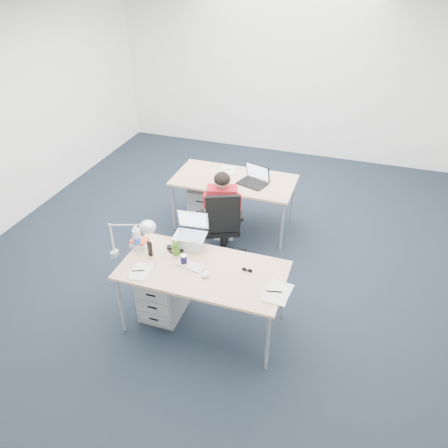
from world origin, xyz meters
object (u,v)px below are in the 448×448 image
object	(u,v)px
book_stack	(140,243)
sunglasses	(247,270)
wireless_keyboard	(190,265)
desk_near	(203,273)
desk_far	(234,182)
headphones	(175,249)
dark_laptop	(253,175)
drawer_pedestal_near	(164,292)
water_bottle	(137,238)
drawer_pedestal_far	(207,203)
seated_person	(223,210)
silver_laptop	(190,232)
can_koozie	(184,259)
far_cup	(257,173)
computer_mouse	(206,274)
desk_lamp	(126,238)
bear_figurine	(176,248)
office_chair	(222,238)
cordless_phone	(150,249)

from	to	relation	value
book_stack	sunglasses	size ratio (longest dim) A/B	1.65
wireless_keyboard	desk_near	bearing A→B (deg)	7.89
desk_far	book_stack	xyz separation A→B (m)	(-0.47, -1.74, 0.09)
headphones	dark_laptop	size ratio (longest dim) A/B	0.53
wireless_keyboard	drawer_pedestal_near	bearing A→B (deg)	-172.53
desk_near	wireless_keyboard	bearing A→B (deg)	175.44
desk_near	water_bottle	distance (m)	0.78
dark_laptop	drawer_pedestal_far	bearing A→B (deg)	-167.96
wireless_keyboard	dark_laptop	xyz separation A→B (m)	(0.12, 1.82, 0.12)
drawer_pedestal_near	wireless_keyboard	world-z (taller)	wireless_keyboard
desk_far	seated_person	world-z (taller)	seated_person
drawer_pedestal_near	silver_laptop	size ratio (longest dim) A/B	1.61
drawer_pedestal_near	sunglasses	distance (m)	1.00
can_koozie	far_cup	distance (m)	2.04
computer_mouse	sunglasses	bearing A→B (deg)	32.93
desk_far	dark_laptop	size ratio (longest dim) A/B	4.51
can_koozie	water_bottle	bearing A→B (deg)	171.40
computer_mouse	book_stack	xyz separation A→B (m)	(-0.81, 0.23, 0.02)
desk_near	far_cup	distance (m)	2.06
seated_person	desk_far	bearing A→B (deg)	77.48
desk_near	headphones	size ratio (longest dim) A/B	8.46
desk_near	silver_laptop	bearing A→B (deg)	129.09
desk_lamp	silver_laptop	bearing A→B (deg)	18.64
wireless_keyboard	bear_figurine	distance (m)	0.25
office_chair	water_bottle	bearing A→B (deg)	-141.00
computer_mouse	bear_figurine	distance (m)	0.46
desk_near	can_koozie	xyz separation A→B (m)	(-0.20, 0.02, 0.10)
desk_far	wireless_keyboard	world-z (taller)	wireless_keyboard
drawer_pedestal_far	desk_near	bearing A→B (deg)	-70.37
water_bottle	bear_figurine	distance (m)	0.42
office_chair	dark_laptop	bearing A→B (deg)	50.93
desk_far	far_cup	bearing A→B (deg)	32.31
wireless_keyboard	cordless_phone	size ratio (longest dim) A/B	1.75
water_bottle	bear_figurine	size ratio (longest dim) A/B	1.55
book_stack	sunglasses	xyz separation A→B (m)	(1.16, -0.04, -0.03)
sunglasses	desk_lamp	world-z (taller)	desk_lamp
office_chair	desk_lamp	distance (m)	1.54
desk_far	silver_laptop	bearing A→B (deg)	-89.23
desk_near	desk_lamp	size ratio (longest dim) A/B	3.05
office_chair	desk_lamp	xyz separation A→B (m)	(-0.55, -1.25, 0.71)
wireless_keyboard	can_koozie	distance (m)	0.08
water_bottle	far_cup	size ratio (longest dim) A/B	2.38
drawer_pedestal_far	bear_figurine	xyz separation A→B (m)	(0.34, -1.77, 0.54)
desk_near	water_bottle	xyz separation A→B (m)	(-0.75, 0.11, 0.18)
office_chair	silver_laptop	size ratio (longest dim) A/B	2.86
bear_figurine	desk_lamp	bearing A→B (deg)	-164.59
can_koozie	bear_figurine	xyz separation A→B (m)	(-0.13, 0.11, 0.03)
headphones	can_koozie	size ratio (longest dim) A/B	1.84
computer_mouse	dark_laptop	distance (m)	1.92
drawer_pedestal_far	computer_mouse	size ratio (longest dim) A/B	5.34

